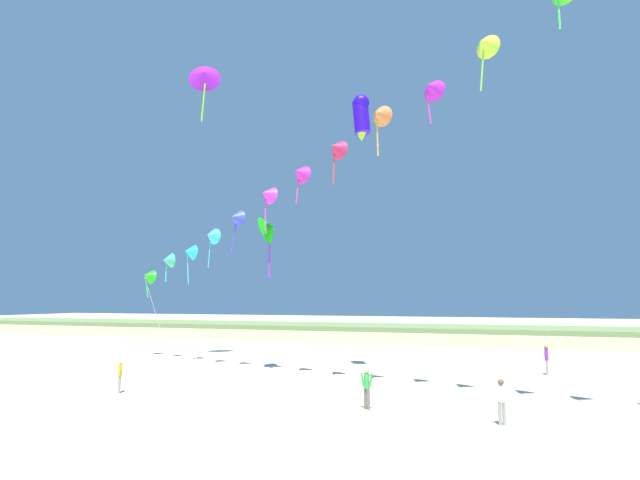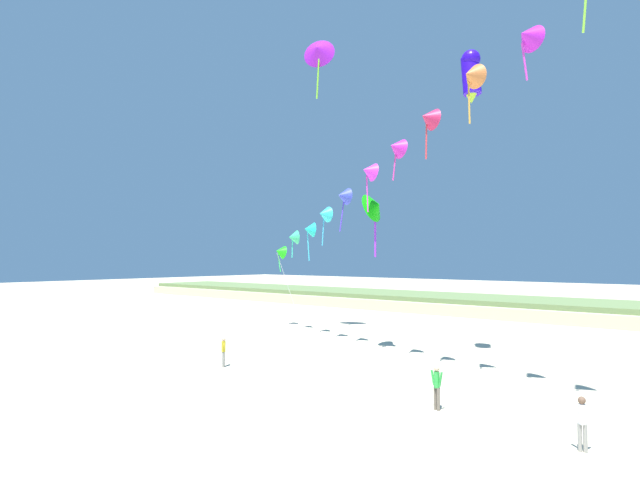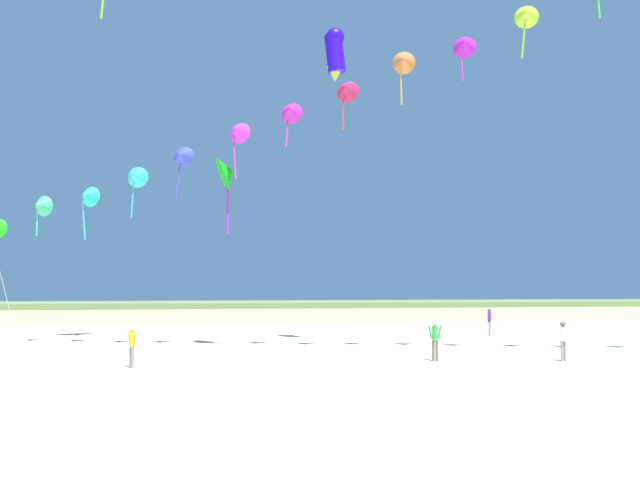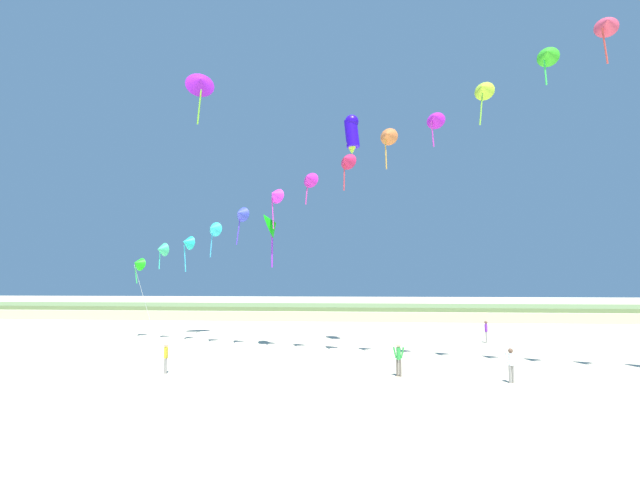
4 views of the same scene
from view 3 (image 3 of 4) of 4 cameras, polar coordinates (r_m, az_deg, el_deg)
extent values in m
plane|color=beige|center=(18.82, 2.68, -13.24)|extent=(240.00, 240.00, 0.00)
cube|color=beige|center=(61.32, -6.19, -6.18)|extent=(120.00, 11.93, 1.15)
cube|color=#6B844C|center=(61.30, -6.18, -5.49)|extent=(120.00, 10.14, 0.66)
cylinder|color=#726656|center=(28.41, 9.52, -9.17)|extent=(0.12, 0.12, 0.83)
cylinder|color=#726656|center=(28.42, 9.82, -9.17)|extent=(0.12, 0.12, 0.83)
cylinder|color=green|center=(28.36, 9.65, -7.74)|extent=(0.22, 0.22, 0.59)
cylinder|color=green|center=(28.34, 9.27, -7.65)|extent=(0.21, 0.13, 0.56)
cylinder|color=green|center=(28.37, 10.04, -7.64)|extent=(0.21, 0.13, 0.56)
sphere|color=beige|center=(28.34, 9.64, -6.90)|extent=(0.23, 0.23, 0.23)
cylinder|color=gray|center=(26.52, -15.50, -9.52)|extent=(0.11, 0.11, 0.78)
cylinder|color=gray|center=(26.64, -15.65, -9.50)|extent=(0.11, 0.11, 0.78)
cylinder|color=yellow|center=(26.52, -15.55, -8.08)|extent=(0.21, 0.21, 0.55)
cylinder|color=yellow|center=(26.37, -15.35, -8.01)|extent=(0.17, 0.20, 0.53)
cylinder|color=yellow|center=(26.67, -15.74, -7.96)|extent=(0.17, 0.20, 0.53)
sphere|color=beige|center=(26.50, -15.53, -7.24)|extent=(0.21, 0.21, 0.21)
cylinder|color=gray|center=(29.71, 19.93, -8.78)|extent=(0.12, 0.12, 0.81)
cylinder|color=gray|center=(29.63, 19.71, -8.80)|extent=(0.12, 0.12, 0.81)
cylinder|color=white|center=(29.62, 19.79, -7.46)|extent=(0.21, 0.21, 0.57)
cylinder|color=white|center=(29.73, 20.07, -7.36)|extent=(0.20, 0.11, 0.54)
cylinder|color=white|center=(29.50, 19.51, -7.40)|extent=(0.20, 0.11, 0.54)
sphere|color=brown|center=(29.59, 19.77, -6.69)|extent=(0.22, 0.22, 0.22)
cylinder|color=gray|center=(42.98, 14.08, -7.28)|extent=(0.12, 0.12, 0.85)
cylinder|color=gray|center=(42.83, 14.11, -7.29)|extent=(0.12, 0.12, 0.85)
cylinder|color=purple|center=(42.87, 14.08, -6.32)|extent=(0.22, 0.22, 0.60)
cylinder|color=purple|center=(43.06, 14.04, -6.25)|extent=(0.14, 0.22, 0.57)
cylinder|color=purple|center=(42.67, 14.12, -6.27)|extent=(0.14, 0.22, 0.57)
sphere|color=brown|center=(42.85, 14.07, -5.76)|extent=(0.23, 0.23, 0.23)
cone|color=#38C783|center=(39.31, -22.52, 2.69)|extent=(1.31, 1.15, 1.12)
cylinder|color=#39E5BC|center=(39.31, -22.73, 1.35)|extent=(0.08, 0.12, 1.40)
cone|color=#1FD6C7|center=(37.92, -19.04, 3.56)|extent=(1.35, 1.24, 1.15)
cylinder|color=#39CAE5|center=(37.86, -19.28, 1.63)|extent=(0.26, 0.08, 2.11)
cone|color=#2FD6DE|center=(36.28, -15.27, 5.23)|extent=(1.27, 1.03, 1.14)
cylinder|color=#39B4E5|center=(36.19, -15.51, 3.35)|extent=(0.15, 0.18, 1.95)
cone|color=blue|center=(35.41, -11.59, 7.00)|extent=(1.31, 1.13, 1.15)
cylinder|color=#5539E5|center=(35.26, -11.84, 4.97)|extent=(0.25, 0.30, 2.08)
cone|color=#EC32F1|center=(34.53, -6.97, 9.13)|extent=(1.38, 1.29, 1.21)
cylinder|color=#E539C0|center=(34.31, -7.22, 6.97)|extent=(0.22, 0.17, 2.20)
cone|color=#D025B8|center=(33.92, -2.53, 10.84)|extent=(1.36, 1.25, 1.21)
cylinder|color=#E539A3|center=(33.72, -2.78, 9.18)|extent=(0.20, 0.19, 1.57)
cone|color=#C82252|center=(33.41, 2.23, 12.61)|extent=(1.37, 1.27, 1.20)
cylinder|color=#E53941|center=(33.14, 1.98, 10.76)|extent=(0.11, 0.10, 1.78)
cone|color=#D07136|center=(33.55, 7.08, 14.76)|extent=(1.26, 1.01, 1.11)
cylinder|color=gold|center=(33.20, 6.83, 12.82)|extent=(0.12, 0.10, 1.91)
cone|color=#B61EC8|center=(33.79, 12.10, 15.83)|extent=(1.34, 1.20, 1.19)
cylinder|color=#E539CD|center=(33.48, 11.86, 14.27)|extent=(0.20, 0.24, 1.49)
cone|color=#B9EB31|center=(34.01, 17.00, 17.75)|extent=(1.32, 1.17, 1.14)
cylinder|color=#8DE539|center=(33.60, 16.78, 15.95)|extent=(0.26, 0.15, 1.84)
cylinder|color=#39E54D|center=(34.39, 22.40, 18.00)|extent=(0.10, 0.24, 1.47)
cylinder|color=silver|center=(41.47, -25.11, -3.49)|extent=(1.26, 1.70, 6.17)
cone|color=#11C40C|center=(35.40, -7.76, 5.61)|extent=(1.36, 1.92, 1.94)
cone|color=#9C2DE5|center=(35.40, -7.76, 5.64)|extent=(0.78, 1.06, 1.08)
cylinder|color=#9C2DE5|center=(35.16, -7.79, 2.88)|extent=(0.15, 0.16, 2.85)
cylinder|color=#280ACC|center=(38.63, 1.28, 15.40)|extent=(1.56, 1.49, 2.21)
sphere|color=#280ACC|center=(38.95, 1.27, 16.72)|extent=(1.03, 1.03, 1.03)
cone|color=#AFE52D|center=(38.26, 1.28, 13.75)|extent=(1.23, 1.23, 0.79)
sphere|color=black|center=(39.05, 1.27, 17.12)|extent=(0.22, 0.22, 0.22)
camera|label=1|loc=(15.75, 56.06, 2.78)|focal=28.00mm
camera|label=2|loc=(20.64, 52.34, 4.79)|focal=28.00mm
camera|label=4|loc=(8.78, 48.60, 8.53)|focal=24.00mm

